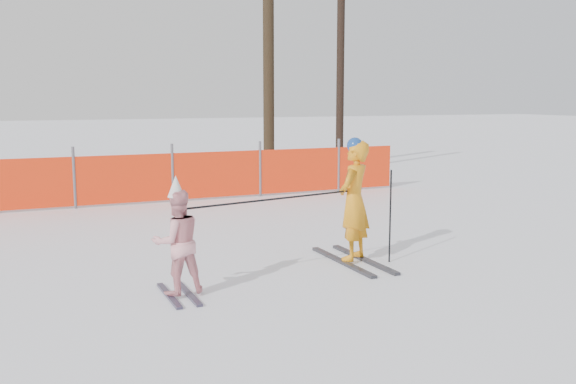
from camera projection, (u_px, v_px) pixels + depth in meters
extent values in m
plane|color=white|center=(304.00, 276.00, 8.05)|extent=(120.00, 120.00, 0.00)
cube|color=black|center=(342.00, 262.00, 8.67)|extent=(0.09, 1.67, 0.04)
cube|color=black|center=(364.00, 259.00, 8.81)|extent=(0.09, 1.67, 0.04)
imported|color=orange|center=(354.00, 201.00, 8.62)|extent=(0.70, 0.67, 1.62)
sphere|color=navy|center=(355.00, 145.00, 8.51)|extent=(0.21, 0.21, 0.21)
cube|color=black|center=(169.00, 296.00, 7.21)|extent=(0.09, 0.97, 0.03)
cube|color=black|center=(188.00, 293.00, 7.29)|extent=(0.09, 0.97, 0.03)
imported|color=#F9A2AA|center=(177.00, 242.00, 7.16)|extent=(0.61, 0.50, 1.18)
cone|color=silver|center=(176.00, 186.00, 7.07)|extent=(0.19, 0.19, 0.24)
cylinder|color=black|center=(390.00, 216.00, 8.65)|extent=(0.02, 0.02, 1.26)
cylinder|color=black|center=(274.00, 199.00, 7.85)|extent=(2.31, 0.50, 0.02)
cylinder|color=#595960|center=(74.00, 178.00, 12.85)|extent=(0.06, 0.06, 1.25)
cylinder|color=#595960|center=(173.00, 173.00, 13.64)|extent=(0.06, 0.06, 1.25)
cylinder|color=#595960|center=(260.00, 169.00, 14.44)|extent=(0.06, 0.06, 1.25)
cylinder|color=#595960|center=(339.00, 165.00, 15.23)|extent=(0.06, 0.06, 1.25)
cube|color=#FF320D|center=(59.00, 182.00, 12.75)|extent=(15.43, 0.03, 1.00)
cylinder|color=black|center=(269.00, 67.00, 18.41)|extent=(0.32, 0.32, 6.18)
cylinder|color=black|center=(340.00, 86.00, 19.37)|extent=(0.23, 0.23, 5.12)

